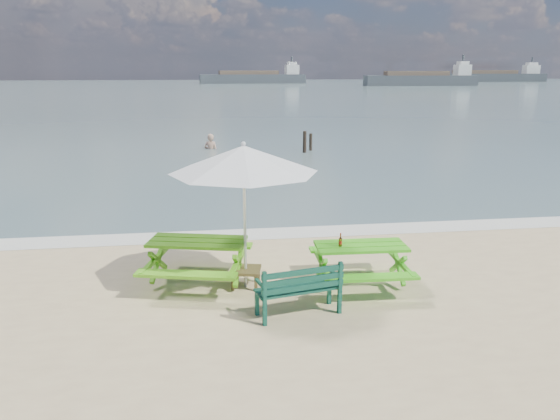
{
  "coord_description": "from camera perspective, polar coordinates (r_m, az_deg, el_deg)",
  "views": [
    {
      "loc": [
        -1.38,
        -7.71,
        3.84
      ],
      "look_at": [
        0.12,
        3.0,
        1.0
      ],
      "focal_mm": 35.0,
      "sensor_mm": 36.0,
      "label": 1
    }
  ],
  "objects": [
    {
      "name": "park_bench",
      "position": [
        8.81,
        1.92,
        -9.27
      ],
      "size": [
        1.42,
        0.73,
        0.84
      ],
      "color": "#0F4132",
      "rests_on": "ground"
    },
    {
      "name": "foam_strip",
      "position": [
        12.96,
        -1.5,
        -2.48
      ],
      "size": [
        22.0,
        0.9,
        0.01
      ],
      "primitive_type": "cube",
      "color": "silver",
      "rests_on": "ground"
    },
    {
      "name": "sea",
      "position": [
        92.8,
        -7.26,
        12.24
      ],
      "size": [
        300.0,
        300.0,
        0.0
      ],
      "primitive_type": "plane",
      "color": "slate",
      "rests_on": "ground"
    },
    {
      "name": "patio_umbrella",
      "position": [
        9.34,
        -3.81,
        5.32
      ],
      "size": [
        3.06,
        3.06,
        2.56
      ],
      "color": "silver",
      "rests_on": "ground"
    },
    {
      "name": "picnic_table_left",
      "position": [
        10.08,
        -8.56,
        -5.44
      ],
      "size": [
        2.13,
        2.27,
        0.82
      ],
      "color": "#57AA19",
      "rests_on": "ground"
    },
    {
      "name": "swimmer",
      "position": [
        26.83,
        -7.21,
        5.94
      ],
      "size": [
        0.79,
        0.65,
        1.87
      ],
      "color": "tan",
      "rests_on": "ground"
    },
    {
      "name": "side_table",
      "position": [
        9.92,
        -3.6,
        -7.0
      ],
      "size": [
        0.61,
        0.61,
        0.34
      ],
      "color": "brown",
      "rests_on": "ground"
    },
    {
      "name": "mooring_pilings",
      "position": [
        25.62,
        2.84,
        6.89
      ],
      "size": [
        0.56,
        0.76,
        1.19
      ],
      "color": "black",
      "rests_on": "ground"
    },
    {
      "name": "picnic_table_right",
      "position": [
        9.99,
        8.37,
        -5.78
      ],
      "size": [
        1.67,
        1.85,
        0.77
      ],
      "color": "green",
      "rests_on": "ground"
    },
    {
      "name": "cargo_ships",
      "position": [
        142.01,
        18.96,
        12.88
      ],
      "size": [
        120.83,
        34.3,
        4.4
      ],
      "color": "#3A4045",
      "rests_on": "ground"
    },
    {
      "name": "beer_bottle",
      "position": [
        9.7,
        6.33,
        -3.35
      ],
      "size": [
        0.06,
        0.06,
        0.24
      ],
      "color": "#934915",
      "rests_on": "picnic_table_right"
    }
  ]
}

